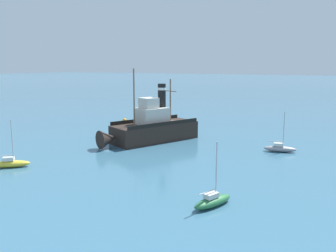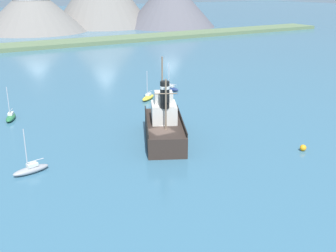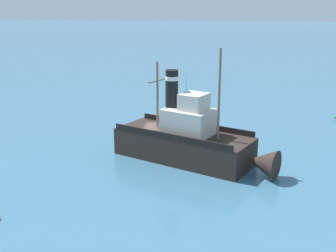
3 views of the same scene
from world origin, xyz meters
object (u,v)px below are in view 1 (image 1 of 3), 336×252
Objects in this scene: old_tugboat at (151,128)px; sailboat_grey at (280,148)px; sailboat_yellow at (11,163)px; mooring_buoy at (124,120)px; sailboat_green at (213,201)px.

sailboat_grey is at bearing -174.11° from old_tugboat.
sailboat_yellow reaches higher than mooring_buoy.
old_tugboat is at bearing 135.99° from mooring_buoy.
sailboat_green is 6.49× the size of mooring_buoy.
sailboat_yellow is 30.40m from sailboat_grey.
old_tugboat is 23.28m from sailboat_green.
old_tugboat is at bearing -111.68° from sailboat_yellow.
sailboat_yellow is at bearing 100.13° from mooring_buoy.
old_tugboat is 2.95× the size of sailboat_yellow.
sailboat_green is at bearing 130.48° from old_tugboat.
mooring_buoy is (28.86, -9.92, -0.05)m from sailboat_grey.
mooring_buoy is (27.14, -29.33, -0.05)m from sailboat_green.
sailboat_green is (-21.97, 0.36, 0.00)m from sailboat_yellow.
mooring_buoy is at bearing -79.87° from sailboat_yellow.
sailboat_grey is (-16.80, -1.73, -1.40)m from old_tugboat.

